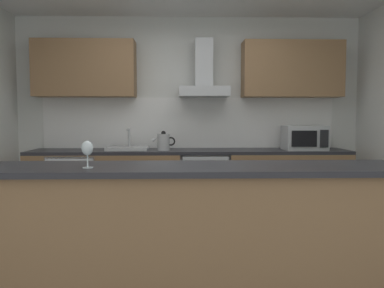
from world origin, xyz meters
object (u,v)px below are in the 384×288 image
Objects in this scene: sink at (128,148)px; wine_glass at (87,149)px; refrigerator at (76,189)px; kettle at (164,142)px; microwave at (304,138)px; range_hood at (204,79)px; oven at (204,185)px.

wine_glass is (0.05, -2.29, 0.17)m from sink.
kettle is at bearing -1.64° from refrigerator.
refrigerator is 1.70× the size of microwave.
refrigerator is 2.89m from microwave.
sink is at bearing 1.23° from refrigerator.
range_hood is at bearing 172.75° from microwave.
wine_glass is (-2.13, -2.25, 0.05)m from microwave.
wine_glass is at bearing -88.85° from sink.
refrigerator is 1.70× the size of sink.
oven is 1.11× the size of range_hood.
wine_glass reaches higher than kettle.
range_hood is at bearing 90.00° from oven.
microwave is 2.18m from sink.
microwave is 1.73× the size of kettle.
range_hood is (0.50, 0.16, 0.78)m from kettle.
sink is at bearing 179.33° from oven.
sink is 0.69× the size of range_hood.
refrigerator is 2.47m from wine_glass.
oven is at bearing 68.49° from wine_glass.
microwave reaches higher than kettle.
refrigerator is 4.78× the size of wine_glass.
wine_glass is (-0.40, -2.24, 0.10)m from kettle.
microwave reaches higher than oven.
wine_glass is (0.69, -2.27, 0.68)m from refrigerator.
range_hood is at bearing 7.17° from sink.
kettle is (-0.50, -0.03, 0.55)m from oven.
oven is 4.50× the size of wine_glass.
microwave is 1.45m from range_hood.
range_hood is (-1.24, 0.16, 0.74)m from microwave.
range_hood is 2.66m from wine_glass.
oven is at bearing 178.71° from microwave.
microwave reaches higher than sink.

